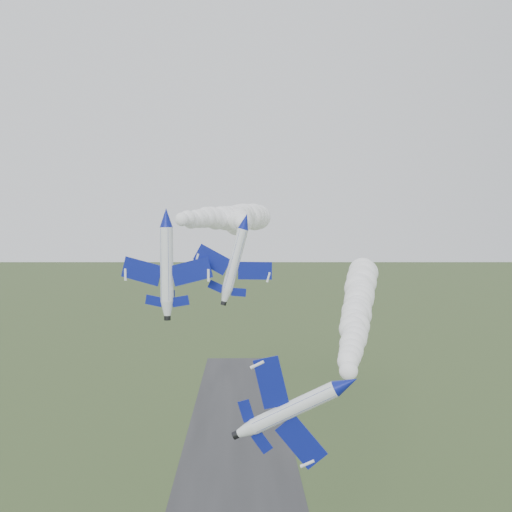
# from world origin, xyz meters

# --- Properties ---
(jet_lead) EXTENTS (5.59, 12.34, 9.09)m
(jet_lead) POSITION_xyz_m (9.78, -4.83, 33.40)
(jet_lead) COLOR white
(smoke_trail_jet_lead) EXTENTS (21.08, 71.04, 5.75)m
(smoke_trail_jet_lead) POSITION_xyz_m (18.44, 32.54, 36.02)
(smoke_trail_jet_lead) COLOR white
(jet_pair_left) EXTENTS (11.52, 13.47, 3.34)m
(jet_pair_left) POSITION_xyz_m (-8.34, 15.72, 48.35)
(jet_pair_left) COLOR white
(smoke_trail_jet_pair_left) EXTENTS (17.60, 53.22, 5.26)m
(smoke_trail_jet_pair_left) POSITION_xyz_m (-1.16, 45.00, 49.24)
(smoke_trail_jet_pair_left) COLOR white
(jet_pair_right) EXTENTS (9.41, 11.63, 3.53)m
(jet_pair_right) POSITION_xyz_m (1.21, 16.65, 47.91)
(jet_pair_right) COLOR white
(smoke_trail_jet_pair_right) EXTENTS (8.37, 54.17, 5.58)m
(smoke_trail_jet_pair_right) POSITION_xyz_m (0.27, 46.00, 48.61)
(smoke_trail_jet_pair_right) COLOR white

